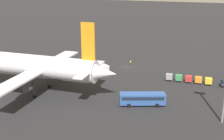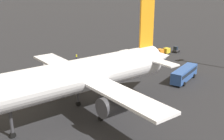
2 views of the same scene
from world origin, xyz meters
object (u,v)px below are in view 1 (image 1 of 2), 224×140
(cargo_cart_red, at_px, (188,79))
(shuttle_bus_far, at_px, (142,98))
(cargo_cart_grey, at_px, (169,77))
(airplane, at_px, (36,66))
(worker_person, at_px, (131,63))
(baggage_tug, at_px, (224,84))
(cargo_cart_orange, at_px, (198,80))
(cargo_cart_green, at_px, (179,78))
(cargo_cart_yellow, at_px, (208,81))
(shuttle_bus_near, at_px, (97,66))

(cargo_cart_red, bearing_deg, shuttle_bus_far, 67.57)
(shuttle_bus_far, height_order, cargo_cart_grey, shuttle_bus_far)
(airplane, height_order, worker_person, airplane)
(baggage_tug, bearing_deg, cargo_cart_orange, -18.32)
(baggage_tug, bearing_deg, shuttle_bus_far, 29.76)
(cargo_cart_orange, bearing_deg, cargo_cart_green, 3.24)
(worker_person, relative_size, cargo_cart_green, 0.79)
(shuttle_bus_far, height_order, cargo_cart_yellow, shuttle_bus_far)
(baggage_tug, distance_m, cargo_cart_green, 12.68)
(airplane, bearing_deg, cargo_cart_green, -150.22)
(worker_person, bearing_deg, cargo_cart_yellow, 158.93)
(cargo_cart_grey, bearing_deg, airplane, 35.48)
(cargo_cart_red, bearing_deg, cargo_cart_green, 3.71)
(cargo_cart_yellow, height_order, cargo_cart_red, same)
(baggage_tug, bearing_deg, shuttle_bus_near, -17.44)
(airplane, distance_m, cargo_cart_green, 41.11)
(cargo_cart_yellow, distance_m, cargo_cart_green, 8.40)
(shuttle_bus_near, height_order, baggage_tug, shuttle_bus_near)
(shuttle_bus_far, xyz_separation_m, worker_person, (12.99, -30.64, -0.98))
(cargo_cart_red, bearing_deg, shuttle_bus_near, 0.96)
(shuttle_bus_far, bearing_deg, shuttle_bus_near, -65.17)
(baggage_tug, xyz_separation_m, cargo_cart_orange, (7.08, 0.01, 0.25))
(cargo_cart_orange, height_order, cargo_cart_grey, same)
(cargo_cart_orange, bearing_deg, cargo_cart_red, 2.77)
(worker_person, xyz_separation_m, cargo_cart_grey, (-15.72, 10.88, 0.32))
(cargo_cart_red, xyz_separation_m, cargo_cart_green, (2.80, 0.18, 0.00))
(airplane, bearing_deg, shuttle_bus_far, -178.78)
(cargo_cart_grey, bearing_deg, cargo_cart_yellow, -177.38)
(worker_person, bearing_deg, cargo_cart_green, 150.06)
(cargo_cart_orange, distance_m, cargo_cart_red, 2.80)
(shuttle_bus_near, xyz_separation_m, cargo_cart_yellow, (-35.12, -0.61, -0.67))
(airplane, height_order, cargo_cart_grey, airplane)
(cargo_cart_grey, bearing_deg, shuttle_bus_near, 0.24)
(airplane, height_order, cargo_cart_yellow, airplane)
(shuttle_bus_far, relative_size, baggage_tug, 4.11)
(cargo_cart_green, distance_m, cargo_cart_grey, 2.80)
(shuttle_bus_far, distance_m, baggage_tug, 27.28)
(airplane, xyz_separation_m, cargo_cart_yellow, (-42.31, -22.69, -6.15))
(shuttle_bus_far, xyz_separation_m, cargo_cart_orange, (-11.12, -20.29, -0.66))
(shuttle_bus_near, distance_m, cargo_cart_green, 26.74)
(baggage_tug, distance_m, cargo_cart_grey, 15.48)
(cargo_cart_green, bearing_deg, shuttle_bus_near, 0.67)
(shuttle_bus_far, height_order, cargo_cart_red, shuttle_bus_far)
(worker_person, relative_size, cargo_cart_grey, 0.79)
(cargo_cart_orange, xyz_separation_m, cargo_cart_grey, (8.39, 0.53, 0.00))
(shuttle_bus_near, height_order, cargo_cart_green, shuttle_bus_near)
(shuttle_bus_far, distance_m, worker_person, 33.30)
(worker_person, bearing_deg, airplane, 65.02)
(cargo_cart_grey, bearing_deg, shuttle_bus_far, 82.14)
(shuttle_bus_near, height_order, cargo_cart_red, shuttle_bus_near)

